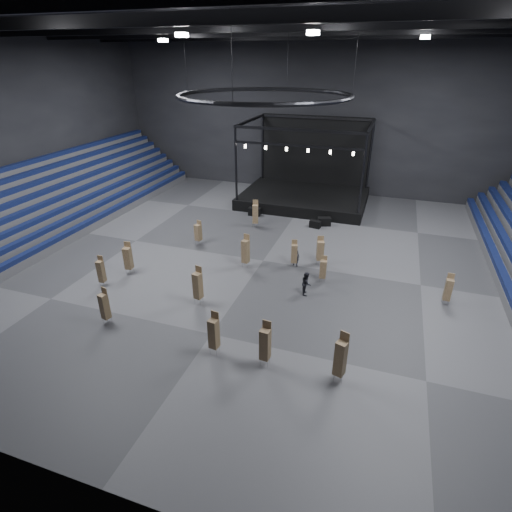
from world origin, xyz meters
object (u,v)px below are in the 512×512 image
(chair_stack_12, at_px, (448,289))
(crew_member, at_px, (306,283))
(chair_stack_2, at_px, (214,333))
(chair_stack_11, at_px, (255,213))
(stage, at_px, (306,189))
(chair_stack_4, at_px, (105,306))
(man_center, at_px, (296,256))
(chair_stack_10, at_px, (323,269))
(chair_stack_1, at_px, (246,251))
(flight_case_left, at_px, (254,212))
(chair_stack_6, at_px, (320,250))
(chair_stack_13, at_px, (198,232))
(chair_stack_7, at_px, (128,258))
(chair_stack_0, at_px, (294,253))
(chair_stack_3, at_px, (265,343))
(chair_stack_9, at_px, (198,285))
(flight_case_mid, at_px, (315,224))
(chair_stack_5, at_px, (101,271))
(flight_case_right, at_px, (324,221))
(chair_stack_8, at_px, (341,357))

(chair_stack_12, relative_size, crew_member, 1.35)
(chair_stack_2, relative_size, chair_stack_11, 0.99)
(stage, distance_m, chair_stack_4, 28.64)
(chair_stack_11, xyz_separation_m, crew_member, (7.56, -10.80, -0.57))
(man_center, bearing_deg, chair_stack_2, 94.02)
(chair_stack_10, bearing_deg, chair_stack_1, 173.88)
(flight_case_left, xyz_separation_m, crew_member, (8.70, -13.85, 0.45))
(chair_stack_6, bearing_deg, chair_stack_11, 123.32)
(man_center, bearing_deg, chair_stack_13, 5.50)
(chair_stack_1, relative_size, chair_stack_11, 1.02)
(chair_stack_1, distance_m, man_center, 4.12)
(chair_stack_7, bearing_deg, chair_stack_0, 13.89)
(stage, bearing_deg, chair_stack_4, -103.85)
(chair_stack_6, distance_m, chair_stack_10, 2.85)
(chair_stack_1, height_order, chair_stack_3, chair_stack_1)
(chair_stack_6, distance_m, chair_stack_12, 9.89)
(chair_stack_4, distance_m, chair_stack_9, 6.08)
(chair_stack_13, bearing_deg, chair_stack_3, -36.18)
(chair_stack_4, bearing_deg, chair_stack_7, 126.49)
(flight_case_mid, bearing_deg, chair_stack_5, -128.23)
(flight_case_mid, relative_size, chair_stack_2, 0.39)
(chair_stack_3, bearing_deg, chair_stack_0, 101.51)
(chair_stack_3, xyz_separation_m, chair_stack_11, (-6.99, 18.82, -0.01))
(chair_stack_0, distance_m, chair_stack_12, 11.51)
(chair_stack_3, distance_m, chair_stack_13, 16.91)
(chair_stack_0, distance_m, chair_stack_5, 14.88)
(flight_case_right, xyz_separation_m, chair_stack_5, (-13.61, -17.17, 0.82))
(stage, xyz_separation_m, chair_stack_0, (2.67, -16.37, -0.24))
(stage, height_order, chair_stack_12, stage)
(stage, xyz_separation_m, chair_stack_5, (-10.13, -23.96, -0.20))
(chair_stack_7, height_order, chair_stack_13, chair_stack_7)
(chair_stack_0, xyz_separation_m, chair_stack_1, (-3.69, -1.34, 0.24))
(chair_stack_3, xyz_separation_m, man_center, (-1.20, 12.01, -0.56))
(chair_stack_9, bearing_deg, chair_stack_1, 89.58)
(chair_stack_0, height_order, chair_stack_1, chair_stack_1)
(flight_case_mid, distance_m, chair_stack_6, 8.00)
(flight_case_right, height_order, chair_stack_4, chair_stack_4)
(chair_stack_1, relative_size, chair_stack_9, 1.00)
(flight_case_mid, relative_size, chair_stack_7, 0.41)
(chair_stack_4, bearing_deg, chair_stack_11, 92.58)
(flight_case_left, relative_size, chair_stack_4, 0.49)
(stage, distance_m, chair_stack_9, 23.90)
(flight_case_mid, height_order, chair_stack_7, chair_stack_7)
(chair_stack_8, xyz_separation_m, chair_stack_13, (-14.61, 13.13, -0.32))
(chair_stack_2, relative_size, crew_member, 1.58)
(flight_case_mid, xyz_separation_m, chair_stack_4, (-9.57, -20.15, 0.95))
(chair_stack_4, distance_m, chair_stack_10, 15.59)
(flight_case_left, distance_m, chair_stack_9, 17.57)
(flight_case_right, height_order, chair_stack_10, chair_stack_10)
(chair_stack_3, height_order, chair_stack_6, chair_stack_3)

